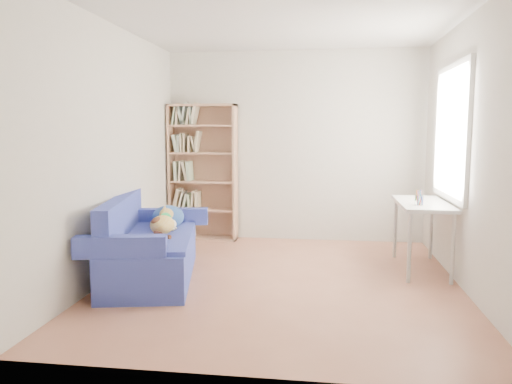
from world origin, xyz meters
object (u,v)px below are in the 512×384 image
at_px(bookshelf, 203,178).
at_px(sofa, 149,247).
at_px(desk, 422,209).
at_px(pen_cup, 419,199).

bearing_deg(bookshelf, sofa, -93.32).
bearing_deg(sofa, bookshelf, 75.20).
bearing_deg(bookshelf, desk, -23.75).
xyz_separation_m(sofa, pen_cup, (2.76, 0.46, 0.49)).
distance_m(sofa, pen_cup, 2.84).
bearing_deg(pen_cup, desk, 70.77).
distance_m(sofa, bookshelf, 1.98).
height_order(bookshelf, desk, bookshelf).
bearing_deg(sofa, pen_cup, -1.99).
distance_m(bookshelf, pen_cup, 3.01).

